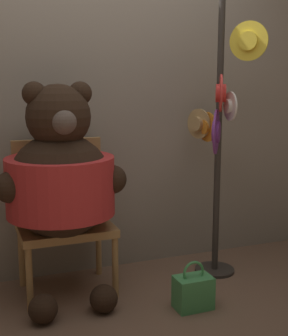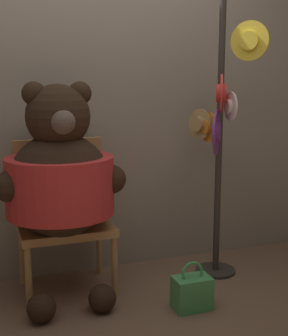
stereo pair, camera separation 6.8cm
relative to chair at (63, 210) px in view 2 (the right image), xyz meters
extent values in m
plane|color=brown|center=(0.26, -0.52, -0.52)|extent=(14.00, 14.00, 0.00)
cube|color=gray|center=(0.26, 0.26, 0.69)|extent=(8.00, 0.10, 2.42)
cylinder|color=#B2844C|center=(-0.26, -0.28, -0.32)|extent=(0.04, 0.04, 0.39)
cylinder|color=#B2844C|center=(0.26, -0.28, -0.32)|extent=(0.04, 0.04, 0.39)
cylinder|color=#B2844C|center=(-0.26, 0.11, -0.32)|extent=(0.04, 0.04, 0.39)
cylinder|color=#B2844C|center=(0.26, 0.11, -0.32)|extent=(0.04, 0.04, 0.39)
cube|color=#B2844C|center=(0.00, -0.08, -0.10)|extent=(0.58, 0.44, 0.05)
cube|color=#B2844C|center=(0.00, 0.12, 0.19)|extent=(0.58, 0.04, 0.53)
sphere|color=black|center=(-0.04, -0.15, 0.20)|extent=(0.64, 0.64, 0.64)
cylinder|color=red|center=(-0.04, -0.15, 0.20)|extent=(0.65, 0.65, 0.35)
sphere|color=black|center=(-0.04, -0.15, 0.62)|extent=(0.38, 0.38, 0.38)
sphere|color=black|center=(-0.17, -0.15, 0.75)|extent=(0.14, 0.14, 0.14)
sphere|color=black|center=(0.10, -0.15, 0.75)|extent=(0.14, 0.14, 0.14)
sphere|color=brown|center=(-0.04, -0.31, 0.60)|extent=(0.14, 0.14, 0.14)
sphere|color=black|center=(-0.34, -0.23, 0.23)|extent=(0.18, 0.18, 0.18)
sphere|color=black|center=(0.27, -0.23, 0.23)|extent=(0.18, 0.18, 0.18)
sphere|color=black|center=(-0.21, -0.44, -0.43)|extent=(0.17, 0.17, 0.17)
sphere|color=black|center=(0.14, -0.44, -0.43)|extent=(0.17, 0.17, 0.17)
cylinder|color=#332D28|center=(1.05, -0.15, -0.51)|extent=(0.28, 0.28, 0.02)
cylinder|color=#332D28|center=(1.05, -0.15, 0.42)|extent=(0.04, 0.04, 1.88)
cylinder|color=red|center=(0.98, -0.28, 0.75)|extent=(0.12, 0.22, 0.24)
cylinder|color=red|center=(0.98, -0.28, 0.75)|extent=(0.11, 0.13, 0.11)
cylinder|color=orange|center=(1.03, -0.02, 0.51)|extent=(0.04, 0.21, 0.21)
cylinder|color=orange|center=(1.03, -0.02, 0.51)|extent=(0.08, 0.11, 0.10)
cylinder|color=yellow|center=(1.17, -0.29, 1.07)|extent=(0.17, 0.20, 0.25)
cylinder|color=yellow|center=(1.17, -0.29, 1.07)|extent=(0.12, 0.12, 0.12)
cylinder|color=silver|center=(1.03, -0.32, 0.66)|extent=(0.03, 0.18, 0.18)
cylinder|color=silver|center=(1.03, -0.32, 0.66)|extent=(0.07, 0.09, 0.09)
cylinder|color=#7A388E|center=(0.96, -0.26, 0.50)|extent=(0.18, 0.24, 0.29)
cylinder|color=#7A388E|center=(0.96, -0.26, 0.50)|extent=(0.12, 0.14, 0.14)
cylinder|color=tan|center=(0.99, 0.03, 0.53)|extent=(0.08, 0.20, 0.21)
cylinder|color=tan|center=(0.99, 0.03, 0.53)|extent=(0.11, 0.12, 0.10)
cube|color=#479E56|center=(0.65, -0.59, -0.42)|extent=(0.22, 0.15, 0.20)
torus|color=#479E56|center=(0.65, -0.59, -0.29)|extent=(0.14, 0.02, 0.14)
camera|label=1|loc=(-0.56, -2.91, 0.82)|focal=50.00mm
camera|label=2|loc=(-0.50, -2.93, 0.82)|focal=50.00mm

